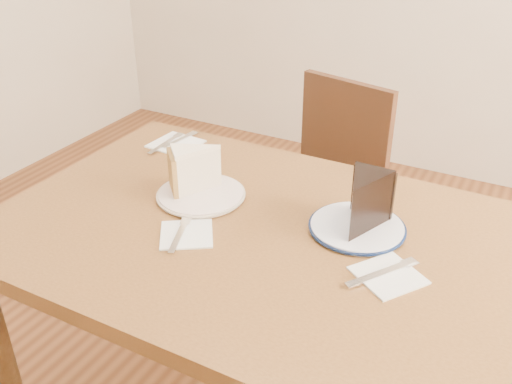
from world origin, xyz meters
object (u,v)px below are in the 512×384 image
(plate_cream, at_px, (201,195))
(chocolate_cake, at_px, (362,206))
(chair_far, at_px, (320,193))
(carrot_cake, at_px, (198,170))
(table, at_px, (260,265))
(plate_navy, at_px, (357,227))

(plate_cream, xyz_separation_m, chocolate_cake, (0.39, 0.03, 0.06))
(plate_cream, bearing_deg, chair_far, 83.65)
(plate_cream, bearing_deg, carrot_cake, 134.23)
(table, bearing_deg, chocolate_cake, 25.14)
(plate_cream, distance_m, carrot_cake, 0.06)
(plate_cream, relative_size, plate_navy, 1.01)
(chair_far, distance_m, chocolate_cake, 0.76)
(table, xyz_separation_m, chocolate_cake, (0.20, 0.09, 0.17))
(table, distance_m, plate_cream, 0.23)
(plate_cream, distance_m, chocolate_cake, 0.40)
(carrot_cake, bearing_deg, chair_far, 128.11)
(chair_far, relative_size, carrot_cake, 7.28)
(table, height_order, plate_cream, plate_cream)
(table, relative_size, carrot_cake, 10.38)
(table, distance_m, chair_far, 0.72)
(chair_far, bearing_deg, chocolate_cake, 132.05)
(plate_cream, height_order, carrot_cake, carrot_cake)
(table, height_order, carrot_cake, carrot_cake)
(chocolate_cake, bearing_deg, plate_cream, 6.64)
(chair_far, bearing_deg, plate_cream, 97.12)
(plate_cream, relative_size, chocolate_cake, 1.58)
(chair_far, relative_size, chocolate_cake, 6.41)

